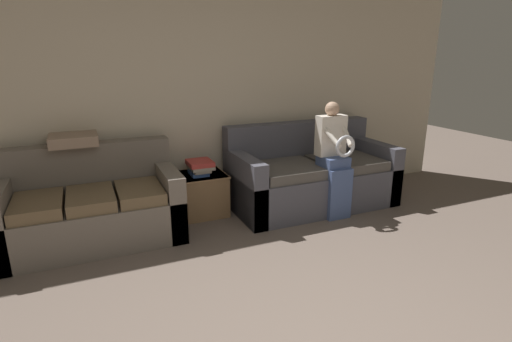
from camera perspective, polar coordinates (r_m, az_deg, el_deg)
wall_back at (r=4.53m, az=-10.17°, el=10.33°), size 7.26×0.06×2.55m
couch_main at (r=4.76m, az=7.78°, el=-0.83°), size 1.89×0.92×0.95m
couch_side at (r=4.13m, az=-22.38°, el=-4.93°), size 1.62×0.87×0.89m
child_left_seated at (r=4.39m, az=11.15°, el=2.12°), size 0.33×0.37×1.25m
side_shelf at (r=4.49m, az=-7.99°, el=-3.21°), size 0.56×0.50×0.47m
book_stack at (r=4.39m, az=-8.04°, el=0.60°), size 0.26×0.32×0.16m
throw_pillow at (r=4.25m, az=-24.61°, el=4.16°), size 0.43×0.43×0.10m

